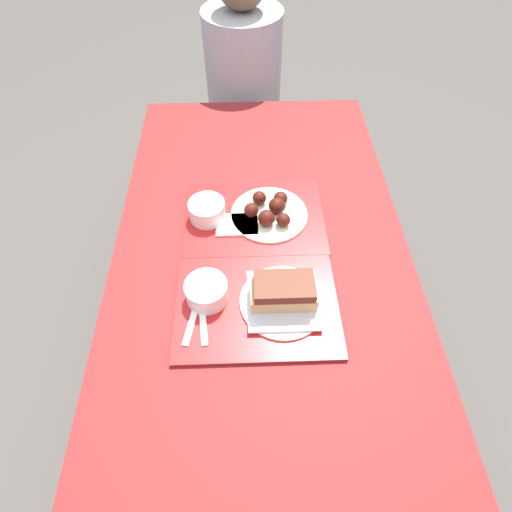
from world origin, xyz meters
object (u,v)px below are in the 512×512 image
at_px(bowl_coleslaw_far, 207,210).
at_px(wings_plate_far, 270,211).
at_px(person_seated_across, 243,69).
at_px(tray_far, 255,217).
at_px(brisket_sandwich_plate, 283,295).
at_px(bowl_coleslaw_near, 206,291).
at_px(tray_near, 257,306).

distance_m(bowl_coleslaw_far, wings_plate_far, 0.19).
xyz_separation_m(wings_plate_far, person_seated_across, (-0.07, 0.87, -0.01)).
relative_size(tray_far, brisket_sandwich_plate, 1.89).
relative_size(bowl_coleslaw_near, wings_plate_far, 0.47).
bearing_deg(person_seated_across, tray_far, -88.59).
xyz_separation_m(tray_near, wings_plate_far, (0.05, 0.32, 0.03)).
bearing_deg(brisket_sandwich_plate, tray_far, 101.38).
relative_size(bowl_coleslaw_near, brisket_sandwich_plate, 0.49).
xyz_separation_m(tray_near, bowl_coleslaw_far, (-0.14, 0.31, 0.04)).
bearing_deg(brisket_sandwich_plate, wings_plate_far, 93.19).
bearing_deg(bowl_coleslaw_far, bowl_coleslaw_near, -87.93).
bearing_deg(bowl_coleslaw_near, wings_plate_far, 58.48).
relative_size(bowl_coleslaw_near, person_seated_across, 0.14).
xyz_separation_m(brisket_sandwich_plate, person_seated_across, (-0.08, 1.19, -0.02)).
xyz_separation_m(tray_far, wings_plate_far, (0.05, 0.00, 0.03)).
xyz_separation_m(tray_far, person_seated_across, (-0.02, 0.88, 0.02)).
bearing_deg(wings_plate_far, bowl_coleslaw_near, -121.52).
relative_size(brisket_sandwich_plate, bowl_coleslaw_far, 2.04).
distance_m(bowl_coleslaw_near, wings_plate_far, 0.34).
relative_size(tray_near, brisket_sandwich_plate, 1.89).
bearing_deg(tray_near, wings_plate_far, 81.07).
relative_size(tray_far, person_seated_across, 0.56).
distance_m(tray_near, wings_plate_far, 0.32).
bearing_deg(brisket_sandwich_plate, person_seated_across, 94.05).
xyz_separation_m(tray_far, bowl_coleslaw_near, (-0.13, -0.29, 0.04)).
height_order(bowl_coleslaw_near, bowl_coleslaw_far, same).
height_order(tray_near, bowl_coleslaw_far, bowl_coleslaw_far).
distance_m(tray_far, bowl_coleslaw_near, 0.32).
xyz_separation_m(tray_far, bowl_coleslaw_far, (-0.14, 0.00, 0.04)).
height_order(tray_near, wings_plate_far, wings_plate_far).
relative_size(tray_near, bowl_coleslaw_near, 3.84).
bearing_deg(bowl_coleslaw_far, brisket_sandwich_plate, -56.46).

